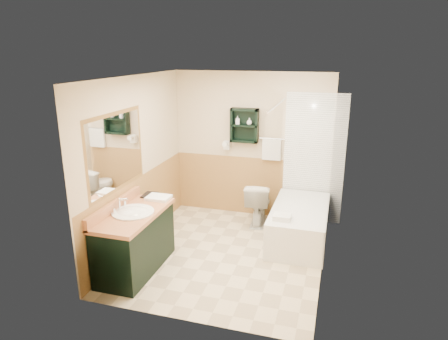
# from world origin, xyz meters

# --- Properties ---
(floor) EXTENTS (3.00, 3.00, 0.00)m
(floor) POSITION_xyz_m (0.00, 0.00, 0.00)
(floor) COLOR beige
(floor) RESTS_ON ground
(back_wall) EXTENTS (2.60, 0.04, 2.40)m
(back_wall) POSITION_xyz_m (0.00, 1.52, 1.20)
(back_wall) COLOR beige
(back_wall) RESTS_ON ground
(left_wall) EXTENTS (0.04, 3.00, 2.40)m
(left_wall) POSITION_xyz_m (-1.32, 0.00, 1.20)
(left_wall) COLOR beige
(left_wall) RESTS_ON ground
(right_wall) EXTENTS (0.04, 3.00, 2.40)m
(right_wall) POSITION_xyz_m (1.32, 0.00, 1.20)
(right_wall) COLOR beige
(right_wall) RESTS_ON ground
(ceiling) EXTENTS (2.60, 3.00, 0.04)m
(ceiling) POSITION_xyz_m (0.00, 0.00, 2.42)
(ceiling) COLOR white
(ceiling) RESTS_ON back_wall
(wainscot_left) EXTENTS (2.98, 2.98, 1.00)m
(wainscot_left) POSITION_xyz_m (-1.29, 0.00, 0.50)
(wainscot_left) COLOR tan
(wainscot_left) RESTS_ON left_wall
(wainscot_back) EXTENTS (2.58, 2.58, 1.00)m
(wainscot_back) POSITION_xyz_m (0.00, 1.49, 0.50)
(wainscot_back) COLOR tan
(wainscot_back) RESTS_ON back_wall
(mirror_frame) EXTENTS (1.30, 1.30, 1.00)m
(mirror_frame) POSITION_xyz_m (-1.27, -0.55, 1.50)
(mirror_frame) COLOR brown
(mirror_frame) RESTS_ON left_wall
(mirror_glass) EXTENTS (1.20, 1.20, 0.90)m
(mirror_glass) POSITION_xyz_m (-1.27, -0.55, 1.50)
(mirror_glass) COLOR white
(mirror_glass) RESTS_ON left_wall
(tile_right) EXTENTS (1.50, 1.50, 2.10)m
(tile_right) POSITION_xyz_m (1.28, 0.75, 1.05)
(tile_right) COLOR white
(tile_right) RESTS_ON right_wall
(tile_back) EXTENTS (0.95, 0.95, 2.10)m
(tile_back) POSITION_xyz_m (1.03, 1.48, 1.05)
(tile_back) COLOR white
(tile_back) RESTS_ON back_wall
(tile_accent) EXTENTS (1.50, 1.50, 0.10)m
(tile_accent) POSITION_xyz_m (1.27, 0.75, 1.90)
(tile_accent) COLOR #164E39
(tile_accent) RESTS_ON right_wall
(wall_shelf) EXTENTS (0.45, 0.15, 0.55)m
(wall_shelf) POSITION_xyz_m (-0.10, 1.41, 1.55)
(wall_shelf) COLOR black
(wall_shelf) RESTS_ON back_wall
(hair_dryer) EXTENTS (0.10, 0.24, 0.18)m
(hair_dryer) POSITION_xyz_m (-0.40, 1.43, 1.20)
(hair_dryer) COLOR white
(hair_dryer) RESTS_ON back_wall
(towel_bar) EXTENTS (0.40, 0.06, 0.40)m
(towel_bar) POSITION_xyz_m (0.35, 1.45, 1.35)
(towel_bar) COLOR white
(towel_bar) RESTS_ON back_wall
(curtain_rod) EXTENTS (0.03, 1.60, 0.03)m
(curtain_rod) POSITION_xyz_m (0.53, 0.75, 2.00)
(curtain_rod) COLOR silver
(curtain_rod) RESTS_ON back_wall
(shower_curtain) EXTENTS (1.05, 1.05, 1.70)m
(shower_curtain) POSITION_xyz_m (0.53, 0.92, 1.15)
(shower_curtain) COLOR beige
(shower_curtain) RESTS_ON curtain_rod
(vanity) EXTENTS (0.59, 1.23, 0.78)m
(vanity) POSITION_xyz_m (-0.99, -0.72, 0.39)
(vanity) COLOR black
(vanity) RESTS_ON ground
(bathtub) EXTENTS (0.79, 1.50, 0.52)m
(bathtub) POSITION_xyz_m (0.93, 0.69, 0.26)
(bathtub) COLOR white
(bathtub) RESTS_ON ground
(toilet) EXTENTS (0.45, 0.73, 0.69)m
(toilet) POSITION_xyz_m (0.21, 1.14, 0.34)
(toilet) COLOR white
(toilet) RESTS_ON ground
(counter_towel) EXTENTS (0.31, 0.24, 0.04)m
(counter_towel) POSITION_xyz_m (-0.89, -0.20, 0.80)
(counter_towel) COLOR white
(counter_towel) RESTS_ON vanity
(vanity_book) EXTENTS (0.18, 0.03, 0.25)m
(vanity_book) POSITION_xyz_m (-1.16, -0.12, 0.91)
(vanity_book) COLOR black
(vanity_book) RESTS_ON vanity
(tub_towel) EXTENTS (0.23, 0.19, 0.07)m
(tub_towel) POSITION_xyz_m (0.73, 0.19, 0.56)
(tub_towel) COLOR white
(tub_towel) RESTS_ON bathtub
(soap_bottle_a) EXTENTS (0.10, 0.15, 0.06)m
(soap_bottle_a) POSITION_xyz_m (-0.21, 1.40, 1.60)
(soap_bottle_a) COLOR white
(soap_bottle_a) RESTS_ON wall_shelf
(soap_bottle_b) EXTENTS (0.09, 0.12, 0.09)m
(soap_bottle_b) POSITION_xyz_m (-0.02, 1.40, 1.61)
(soap_bottle_b) COLOR white
(soap_bottle_b) RESTS_ON wall_shelf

